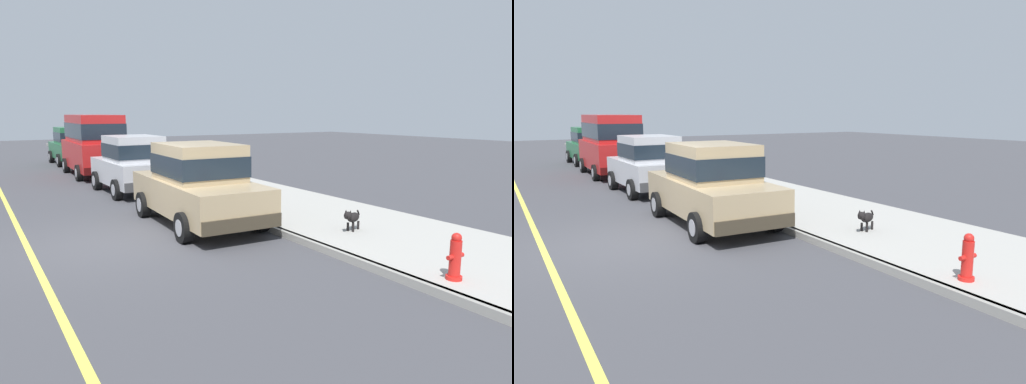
% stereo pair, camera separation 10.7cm
% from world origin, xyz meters
% --- Properties ---
extents(ground_plane, '(80.00, 80.00, 0.00)m').
position_xyz_m(ground_plane, '(0.00, 0.00, 0.00)').
color(ground_plane, '#424247').
extents(curb, '(0.16, 64.00, 0.14)m').
position_xyz_m(curb, '(3.20, 0.00, 0.07)').
color(curb, gray).
rests_on(curb, ground).
extents(sidewalk, '(3.60, 64.00, 0.14)m').
position_xyz_m(sidewalk, '(5.00, 0.00, 0.07)').
color(sidewalk, '#A8A59E').
rests_on(sidewalk, ground).
extents(lane_centre_line, '(0.12, 57.60, 0.01)m').
position_xyz_m(lane_centre_line, '(-1.60, 0.00, 0.00)').
color(lane_centre_line, '#E0D64C').
rests_on(lane_centre_line, ground).
extents(car_tan_sedan, '(2.13, 4.65, 1.92)m').
position_xyz_m(car_tan_sedan, '(2.11, 0.60, 0.98)').
color(car_tan_sedan, tan).
rests_on(car_tan_sedan, ground).
extents(car_silver_hatchback, '(2.02, 3.84, 1.88)m').
position_xyz_m(car_silver_hatchback, '(2.16, 5.80, 0.98)').
color(car_silver_hatchback, '#BCBCC1').
rests_on(car_silver_hatchback, ground).
extents(car_red_van, '(2.20, 4.93, 2.52)m').
position_xyz_m(car_red_van, '(2.15, 10.97, 1.39)').
color(car_red_van, red).
rests_on(car_red_van, ground).
extents(car_green_hatchback, '(1.99, 3.82, 1.88)m').
position_xyz_m(car_green_hatchback, '(2.22, 16.02, 0.98)').
color(car_green_hatchback, '#23663D').
rests_on(car_green_hatchback, ground).
extents(dog_black, '(0.71, 0.39, 0.49)m').
position_xyz_m(dog_black, '(4.40, -2.19, 0.43)').
color(dog_black, black).
rests_on(dog_black, sidewalk).
extents(fire_hydrant, '(0.34, 0.24, 0.72)m').
position_xyz_m(fire_hydrant, '(3.65, -5.22, 0.48)').
color(fire_hydrant, red).
rests_on(fire_hydrant, sidewalk).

